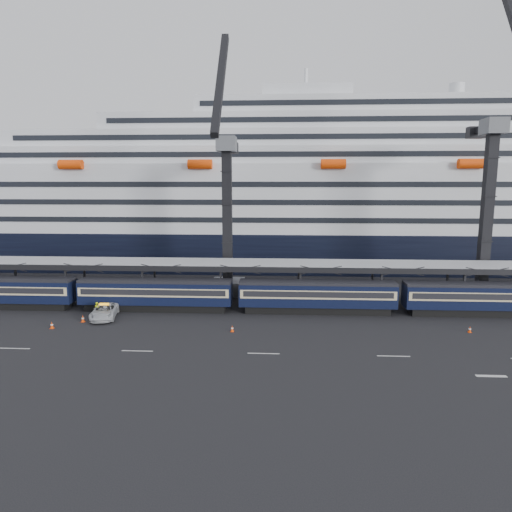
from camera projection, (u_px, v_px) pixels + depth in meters
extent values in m
plane|color=black|center=(404.00, 342.00, 45.80)|extent=(260.00, 260.00, 0.00)
cube|color=beige|center=(15.00, 348.00, 43.90)|extent=(3.00, 0.15, 0.02)
cube|color=beige|center=(137.00, 351.00, 43.26)|extent=(3.00, 0.15, 0.02)
cube|color=beige|center=(264.00, 353.00, 42.61)|extent=(3.00, 0.15, 0.02)
cube|color=beige|center=(394.00, 356.00, 41.96)|extent=(3.00, 0.15, 0.02)
cube|color=beige|center=(491.00, 376.00, 37.64)|extent=(2.50, 0.40, 0.02)
cube|color=black|center=(2.00, 304.00, 58.17)|extent=(17.48, 2.40, 0.90)
cube|color=black|center=(1.00, 290.00, 57.89)|extent=(19.00, 2.80, 2.70)
cube|color=beige|center=(0.00, 288.00, 57.84)|extent=(18.62, 2.92, 1.05)
cube|color=black|center=(0.00, 288.00, 57.83)|extent=(17.86, 2.98, 0.70)
cube|color=black|center=(0.00, 279.00, 57.65)|extent=(19.00, 2.50, 0.35)
cube|color=black|center=(156.00, 306.00, 57.09)|extent=(17.48, 2.40, 0.90)
cube|color=black|center=(156.00, 293.00, 56.81)|extent=(19.00, 2.80, 2.70)
cube|color=beige|center=(156.00, 290.00, 56.76)|extent=(18.62, 2.92, 1.05)
cube|color=black|center=(156.00, 290.00, 56.75)|extent=(17.86, 2.98, 0.70)
cube|color=black|center=(155.00, 281.00, 56.57)|extent=(19.00, 2.50, 0.35)
cube|color=black|center=(317.00, 309.00, 56.01)|extent=(17.48, 2.40, 0.90)
cube|color=black|center=(317.00, 295.00, 55.73)|extent=(19.00, 2.80, 2.70)
cube|color=beige|center=(317.00, 292.00, 55.68)|extent=(18.62, 2.92, 1.05)
cube|color=black|center=(317.00, 292.00, 55.67)|extent=(17.86, 2.98, 0.70)
cube|color=black|center=(317.00, 283.00, 55.49)|extent=(19.00, 2.50, 0.35)
cube|color=black|center=(483.00, 311.00, 54.93)|extent=(17.48, 2.40, 0.90)
cube|color=black|center=(484.00, 297.00, 54.65)|extent=(19.00, 2.80, 2.70)
cube|color=beige|center=(485.00, 294.00, 54.60)|extent=(18.62, 2.92, 1.05)
cube|color=black|center=(485.00, 294.00, 54.59)|extent=(17.86, 2.98, 0.70)
cube|color=black|center=(485.00, 285.00, 54.41)|extent=(19.00, 2.50, 0.35)
cube|color=#A0A2A8|center=(377.00, 264.00, 58.73)|extent=(130.00, 6.00, 0.25)
cube|color=black|center=(382.00, 271.00, 55.83)|extent=(130.00, 0.25, 0.70)
cube|color=black|center=(373.00, 262.00, 61.74)|extent=(130.00, 0.25, 0.70)
cube|color=black|center=(16.00, 276.00, 64.63)|extent=(0.25, 0.25, 5.40)
cube|color=black|center=(66.00, 286.00, 58.57)|extent=(0.25, 0.25, 5.40)
cube|color=black|center=(85.00, 277.00, 64.09)|extent=(0.25, 0.25, 5.40)
cube|color=black|center=(143.00, 287.00, 58.03)|extent=(0.25, 0.25, 5.40)
cube|color=black|center=(155.00, 278.00, 63.55)|extent=(0.25, 0.25, 5.40)
cube|color=black|center=(221.00, 288.00, 57.49)|extent=(0.25, 0.25, 5.40)
cube|color=black|center=(226.00, 278.00, 63.01)|extent=(0.25, 0.25, 5.40)
cube|color=black|center=(300.00, 289.00, 56.95)|extent=(0.25, 0.25, 5.40)
cube|color=black|center=(299.00, 279.00, 62.47)|extent=(0.25, 0.25, 5.40)
cube|color=black|center=(381.00, 290.00, 56.41)|extent=(0.25, 0.25, 5.40)
cube|color=black|center=(372.00, 280.00, 61.93)|extent=(0.25, 0.25, 5.40)
cube|color=black|center=(464.00, 291.00, 55.87)|extent=(0.25, 0.25, 5.40)
cube|color=black|center=(447.00, 281.00, 61.39)|extent=(0.25, 0.25, 5.40)
cube|color=black|center=(344.00, 245.00, 90.58)|extent=(200.00, 28.00, 7.00)
cube|color=silver|center=(345.00, 197.00, 89.06)|extent=(190.00, 26.88, 12.00)
cube|color=silver|center=(346.00, 158.00, 87.87)|extent=(160.00, 24.64, 3.00)
cube|color=black|center=(357.00, 154.00, 75.67)|extent=(153.60, 0.12, 0.90)
cube|color=silver|center=(347.00, 142.00, 87.39)|extent=(124.00, 21.84, 3.00)
cube|color=black|center=(356.00, 136.00, 76.58)|extent=(119.04, 0.12, 0.90)
cube|color=silver|center=(347.00, 126.00, 86.91)|extent=(90.00, 19.04, 3.00)
cube|color=black|center=(355.00, 119.00, 77.48)|extent=(86.40, 0.12, 0.90)
cube|color=silver|center=(348.00, 109.00, 86.43)|extent=(56.00, 16.24, 3.00)
cube|color=black|center=(355.00, 102.00, 78.38)|extent=(53.76, 0.12, 0.90)
cube|color=silver|center=(306.00, 96.00, 86.46)|extent=(16.00, 12.00, 2.50)
cylinder|color=silver|center=(456.00, 92.00, 84.87)|extent=(2.80, 2.80, 3.00)
cylinder|color=#F24107|center=(71.00, 165.00, 76.89)|extent=(4.00, 1.60, 1.60)
cylinder|color=#F24107|center=(200.00, 164.00, 75.70)|extent=(4.00, 1.60, 1.60)
cylinder|color=#F24107|center=(333.00, 164.00, 74.52)|extent=(4.00, 1.60, 1.60)
cylinder|color=#F24107|center=(471.00, 164.00, 73.33)|extent=(4.00, 1.60, 1.60)
cube|color=#52555A|center=(228.00, 287.00, 65.45)|extent=(4.50, 4.50, 2.00)
cube|color=black|center=(227.00, 217.00, 63.85)|extent=(1.30, 1.30, 18.00)
cube|color=#52555A|center=(227.00, 144.00, 62.25)|extent=(2.60, 3.20, 2.00)
cube|color=black|center=(220.00, 82.00, 55.45)|extent=(0.90, 12.26, 14.37)
cube|color=black|center=(229.00, 146.00, 64.74)|extent=(0.90, 5.04, 0.90)
cube|color=black|center=(231.00, 148.00, 67.25)|extent=(2.20, 1.60, 1.60)
cube|color=#52555A|center=(480.00, 292.00, 62.57)|extent=(4.50, 4.50, 2.00)
cube|color=black|center=(487.00, 211.00, 60.81)|extent=(1.30, 1.30, 20.00)
cube|color=#52555A|center=(494.00, 126.00, 59.06)|extent=(2.60, 3.20, 2.00)
cube|color=black|center=(484.00, 129.00, 61.82)|extent=(0.90, 5.60, 0.90)
cube|color=black|center=(476.00, 133.00, 64.61)|extent=(2.20, 1.60, 1.60)
imported|color=#B2B6BA|center=(104.00, 311.00, 53.65)|extent=(3.75, 6.25, 1.62)
imported|color=#EAFF0D|center=(97.00, 309.00, 54.31)|extent=(0.71, 0.54, 1.75)
cube|color=#F24107|center=(52.00, 328.00, 49.94)|extent=(0.40, 0.40, 0.04)
cone|color=#F24107|center=(52.00, 325.00, 49.88)|extent=(0.34, 0.34, 0.75)
cylinder|color=white|center=(52.00, 325.00, 49.88)|extent=(0.28, 0.28, 0.13)
cube|color=#F24107|center=(83.00, 322.00, 52.28)|extent=(0.41, 0.41, 0.04)
cone|color=#F24107|center=(83.00, 318.00, 52.21)|extent=(0.35, 0.35, 0.78)
cylinder|color=white|center=(83.00, 318.00, 52.21)|extent=(0.29, 0.29, 0.13)
cube|color=#F24107|center=(232.00, 331.00, 48.87)|extent=(0.36, 0.36, 0.04)
cone|color=#F24107|center=(232.00, 328.00, 48.81)|extent=(0.31, 0.31, 0.69)
cylinder|color=white|center=(232.00, 328.00, 48.81)|extent=(0.26, 0.26, 0.11)
cube|color=#F24107|center=(470.00, 332.00, 48.63)|extent=(0.35, 0.35, 0.04)
cone|color=#F24107|center=(470.00, 329.00, 48.57)|extent=(0.30, 0.30, 0.67)
cylinder|color=white|center=(470.00, 329.00, 48.57)|extent=(0.25, 0.25, 0.11)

